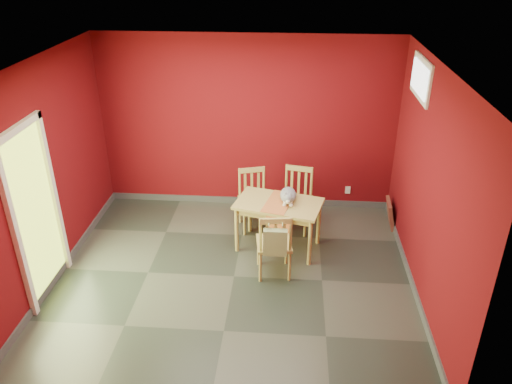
# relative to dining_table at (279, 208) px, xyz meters

# --- Properties ---
(ground) EXTENTS (4.50, 4.50, 0.00)m
(ground) POSITION_rel_dining_table_xyz_m (-0.54, -0.73, -0.62)
(ground) COLOR #2D342D
(ground) RESTS_ON ground
(room_shell) EXTENTS (4.50, 4.50, 4.50)m
(room_shell) POSITION_rel_dining_table_xyz_m (-0.54, -0.73, -0.57)
(room_shell) COLOR #5A090E
(room_shell) RESTS_ON ground
(doorway) EXTENTS (0.06, 1.01, 2.13)m
(doorway) POSITION_rel_dining_table_xyz_m (-2.76, -1.13, 0.51)
(doorway) COLOR #B7D838
(doorway) RESTS_ON ground
(window) EXTENTS (0.05, 0.90, 0.50)m
(window) POSITION_rel_dining_table_xyz_m (1.69, 0.27, 1.73)
(window) COLOR white
(window) RESTS_ON room_shell
(outlet_plate) EXTENTS (0.08, 0.02, 0.12)m
(outlet_plate) POSITION_rel_dining_table_xyz_m (1.06, 1.25, -0.32)
(outlet_plate) COLOR silver
(outlet_plate) RESTS_ON room_shell
(dining_table) EXTENTS (1.26, 0.92, 0.71)m
(dining_table) POSITION_rel_dining_table_xyz_m (0.00, 0.00, 0.00)
(dining_table) COLOR tan
(dining_table) RESTS_ON ground
(table_runner) EXTENTS (0.47, 0.73, 0.34)m
(table_runner) POSITION_rel_dining_table_xyz_m (-0.00, -0.11, 0.04)
(table_runner) COLOR #B9632F
(table_runner) RESTS_ON dining_table
(chair_far_left) EXTENTS (0.52, 0.52, 0.90)m
(chair_far_left) POSITION_rel_dining_table_xyz_m (-0.38, 0.54, -0.16)
(chair_far_left) COLOR tan
(chair_far_left) RESTS_ON ground
(chair_far_right) EXTENTS (0.52, 0.52, 0.94)m
(chair_far_right) POSITION_rel_dining_table_xyz_m (0.24, 0.57, -0.14)
(chair_far_right) COLOR tan
(chair_far_right) RESTS_ON ground
(chair_near) EXTENTS (0.48, 0.48, 0.92)m
(chair_near) POSITION_rel_dining_table_xyz_m (-0.03, -0.64, -0.15)
(chair_near) COLOR tan
(chair_near) RESTS_ON ground
(tote_bag) EXTENTS (0.29, 0.18, 0.41)m
(tote_bag) POSITION_rel_dining_table_xyz_m (-0.01, -0.86, 0.01)
(tote_bag) COLOR #7C8C59
(tote_bag) RESTS_ON chair_near
(cat) EXTENTS (0.35, 0.50, 0.22)m
(cat) POSITION_rel_dining_table_xyz_m (0.12, 0.07, 0.20)
(cat) COLOR slate
(cat) RESTS_ON table_runner
(picture_frame) EXTENTS (0.15, 0.41, 0.41)m
(picture_frame) POSITION_rel_dining_table_xyz_m (1.65, 0.72, -0.42)
(picture_frame) COLOR brown
(picture_frame) RESTS_ON ground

